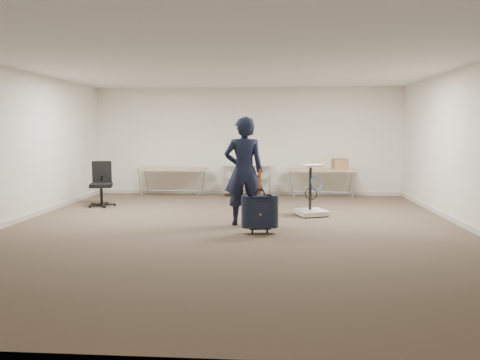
{
  "coord_description": "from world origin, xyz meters",
  "views": [
    {
      "loc": [
        0.68,
        -7.77,
        1.68
      ],
      "look_at": [
        0.1,
        0.3,
        0.83
      ],
      "focal_mm": 35.0,
      "sensor_mm": 36.0,
      "label": 1
    }
  ],
  "objects": [
    {
      "name": "ground",
      "position": [
        0.0,
        0.0,
        0.0
      ],
      "size": [
        9.0,
        9.0,
        0.0
      ],
      "primitive_type": "plane",
      "color": "#4B3D2E",
      "rests_on": "ground"
    },
    {
      "name": "room_shell",
      "position": [
        0.0,
        1.38,
        0.05
      ],
      "size": [
        8.0,
        9.0,
        9.0
      ],
      "color": "white",
      "rests_on": "ground"
    },
    {
      "name": "folding_table_left",
      "position": [
        -1.9,
        3.95,
        0.68
      ],
      "size": [
        1.8,
        0.75,
        0.73
      ],
      "color": "#9B875F",
      "rests_on": "ground"
    },
    {
      "name": "folding_table_right",
      "position": [
        1.9,
        3.95,
        0.68
      ],
      "size": [
        1.8,
        0.75,
        0.73
      ],
      "color": "#9B875F",
      "rests_on": "ground"
    },
    {
      "name": "wire_shelf",
      "position": [
        0.0,
        4.2,
        0.44
      ],
      "size": [
        1.22,
        0.47,
        0.8
      ],
      "color": "silver",
      "rests_on": "ground"
    },
    {
      "name": "person",
      "position": [
        0.16,
        0.47,
        0.96
      ],
      "size": [
        0.76,
        0.55,
        1.93
      ],
      "primitive_type": "imported",
      "rotation": [
        0.0,
        0.0,
        3.27
      ],
      "color": "black",
      "rests_on": "ground"
    },
    {
      "name": "suitcase",
      "position": [
        0.46,
        -0.23,
        0.36
      ],
      "size": [
        0.41,
        0.27,
        1.06
      ],
      "color": "#161D33",
      "rests_on": "ground"
    },
    {
      "name": "office_chair",
      "position": [
        -3.15,
        2.33,
        0.3
      ],
      "size": [
        0.61,
        0.61,
        1.0
      ],
      "color": "black",
      "rests_on": "ground"
    },
    {
      "name": "equipment_cart",
      "position": [
        1.44,
        1.48,
        0.27
      ],
      "size": [
        0.71,
        0.71,
        1.02
      ],
      "color": "beige",
      "rests_on": "ground"
    },
    {
      "name": "cardboard_box",
      "position": [
        2.33,
        3.94,
        0.86
      ],
      "size": [
        0.41,
        0.34,
        0.27
      ],
      "primitive_type": "cube",
      "rotation": [
        0.0,
        0.0,
        0.23
      ],
      "color": "brown",
      "rests_on": "folding_table_right"
    }
  ]
}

